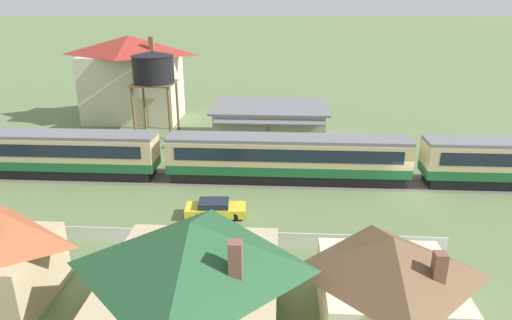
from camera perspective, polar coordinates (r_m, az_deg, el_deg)
ground_plane at (r=39.46m, az=18.17°, el=-3.69°), size 600.00×600.00×0.00m
passenger_train at (r=38.83m, az=4.33°, el=0.41°), size 63.87×2.97×3.95m
railway_track at (r=39.94m, az=10.55°, el=-2.68°), size 103.99×3.60×0.04m
station_building at (r=49.48m, az=1.73°, el=4.61°), size 12.24×9.57×3.99m
station_house_red_roof at (r=59.84m, az=-15.24°, el=9.94°), size 12.29×7.79×10.46m
water_tower at (r=52.22m, az=-12.73°, el=11.10°), size 4.73×4.73×9.39m
cottage_dark_green_roof_2 at (r=21.75m, az=-7.89°, el=-14.30°), size 8.30×8.35×5.85m
cottage_brown_roof at (r=23.44m, az=16.28°, el=-14.03°), size 6.83×6.78×4.66m
picket_fence_front at (r=31.52m, az=-18.22°, el=-8.86°), size 43.39×0.06×1.05m
parked_car_yellow at (r=33.31m, az=-5.11°, el=-6.09°), size 4.44×2.08×1.22m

